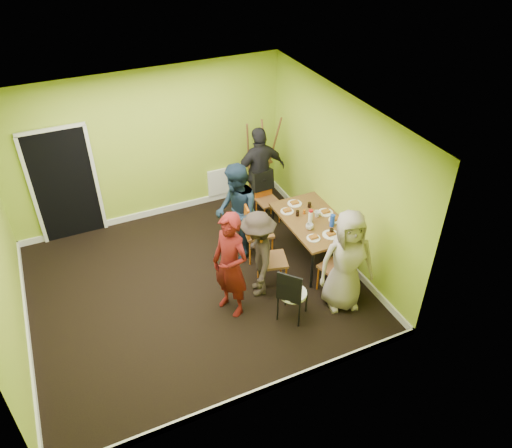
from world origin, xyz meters
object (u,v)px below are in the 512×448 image
(person_left_far, at_px, (236,213))
(person_front_end, at_px, (347,261))
(chair_front_end, at_px, (340,265))
(thermos, at_px, (310,217))
(chair_bentwood, at_px, (292,293))
(person_back_end, at_px, (260,172))
(orange_bottle, at_px, (304,212))
(chair_left_near, at_px, (267,255))
(chair_back_end, at_px, (264,186))
(person_left_near, at_px, (258,255))
(easel, at_px, (262,163))
(blue_bottle, at_px, (332,221))
(dining_table, at_px, (313,222))
(chair_left_far, at_px, (253,227))
(person_standing, at_px, (231,265))

(person_left_far, relative_size, person_front_end, 1.03)
(chair_front_end, distance_m, thermos, 0.98)
(chair_bentwood, xyz_separation_m, person_left_far, (-0.12, 1.71, 0.34))
(person_left_far, distance_m, person_back_end, 1.37)
(orange_bottle, height_order, person_left_far, person_left_far)
(chair_left_near, bearing_deg, chair_front_end, 70.21)
(chair_back_end, distance_m, person_left_near, 2.06)
(easel, relative_size, person_left_near, 1.22)
(person_back_end, bearing_deg, easel, -123.90)
(blue_bottle, bearing_deg, person_left_far, 147.44)
(orange_bottle, height_order, person_front_end, person_front_end)
(easel, xyz_separation_m, person_back_end, (-0.17, -0.29, -0.01))
(dining_table, bearing_deg, chair_left_near, -161.23)
(dining_table, distance_m, chair_front_end, 1.00)
(thermos, height_order, person_back_end, person_back_end)
(chair_back_end, xyz_separation_m, person_left_near, (-0.96, -1.82, 0.06))
(chair_front_end, xyz_separation_m, chair_bentwood, (-0.91, -0.17, -0.05))
(chair_bentwood, bearing_deg, orange_bottle, 103.64)
(dining_table, distance_m, orange_bottle, 0.24)
(chair_left_near, bearing_deg, chair_back_end, 171.04)
(chair_left_far, bearing_deg, easel, 159.92)
(dining_table, relative_size, person_front_end, 0.91)
(chair_left_near, height_order, chair_bentwood, chair_left_near)
(easel, height_order, person_front_end, easel)
(chair_back_end, bearing_deg, thermos, 91.92)
(person_front_end, bearing_deg, dining_table, 97.50)
(easel, xyz_separation_m, person_left_far, (-1.07, -1.32, -0.02))
(thermos, bearing_deg, chair_bentwood, -129.53)
(person_left_far, relative_size, person_back_end, 0.98)
(person_standing, bearing_deg, chair_bentwood, 27.59)
(chair_left_near, bearing_deg, person_left_far, -157.61)
(chair_left_far, bearing_deg, chair_bentwood, 6.30)
(chair_back_end, height_order, person_standing, person_standing)
(dining_table, distance_m, chair_left_far, 0.99)
(person_front_end, bearing_deg, person_left_far, 133.61)
(dining_table, relative_size, chair_left_near, 1.41)
(person_left_near, bearing_deg, thermos, 125.77)
(dining_table, bearing_deg, thermos, -150.95)
(person_standing, height_order, person_left_near, person_standing)
(person_left_near, height_order, person_back_end, person_back_end)
(chair_back_end, xyz_separation_m, orange_bottle, (0.17, -1.19, 0.11))
(person_left_far, xyz_separation_m, person_back_end, (0.90, 1.03, 0.01))
(chair_bentwood, height_order, person_left_near, person_left_near)
(chair_front_end, height_order, person_left_near, person_left_near)
(dining_table, relative_size, chair_front_end, 1.49)
(easel, bearing_deg, person_left_far, -128.95)
(chair_back_end, height_order, person_left_near, person_left_near)
(chair_left_near, xyz_separation_m, easel, (0.95, 2.22, 0.28))
(chair_front_end, bearing_deg, orange_bottle, 74.16)
(person_standing, bearing_deg, person_left_far, 128.85)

